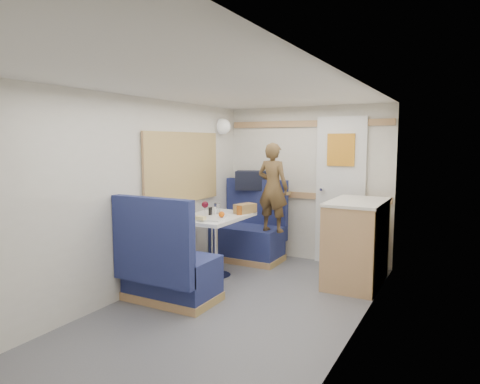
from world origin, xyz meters
The scene contains 27 objects.
floor centered at (0.00, 0.00, 0.00)m, with size 4.50×4.50×0.00m, color #515156.
ceiling centered at (0.00, 0.00, 2.00)m, with size 4.50×4.50×0.00m, color silver.
wall_back centered at (0.00, 2.25, 1.00)m, with size 2.20×0.02×2.00m, color silver.
wall_left centered at (-1.10, 0.00, 1.00)m, with size 0.02×4.50×2.00m, color silver.
wall_right centered at (1.10, 0.00, 1.00)m, with size 0.02×4.50×2.00m, color silver.
oak_trim_low centered at (0.00, 2.23, 0.85)m, with size 2.15×0.02×0.08m, color #A7884B.
oak_trim_high centered at (0.00, 2.23, 1.78)m, with size 2.15×0.02×0.08m, color #A7884B.
side_window centered at (-1.08, 1.00, 1.25)m, with size 0.04×1.30×0.72m, color #ADB599.
rear_door centered at (0.45, 2.22, 0.97)m, with size 0.62×0.12×1.86m.
dinette_table centered at (-0.65, 1.00, 0.57)m, with size 0.62×0.92×0.72m.
bench_far centered at (-0.65, 1.86, 0.30)m, with size 0.90×0.59×1.05m.
bench_near centered at (-0.65, 0.14, 0.30)m, with size 0.90×0.59×1.05m.
ledge centered at (-0.65, 2.12, 0.88)m, with size 0.90×0.14×0.04m, color #A7884B.
dome_light centered at (-1.04, 1.85, 1.75)m, with size 0.20×0.20×0.20m, color white.
galley_counter centered at (0.82, 1.55, 0.47)m, with size 0.57×0.92×0.92m.
person centered at (-0.24, 1.69, 0.99)m, with size 0.40×0.26×1.09m, color brown.
duffel_bag centered at (-0.68, 2.12, 1.03)m, with size 0.53×0.26×0.26m, color black.
tray centered at (-0.56, 0.80, 0.73)m, with size 0.26×0.35×0.02m, color silver.
orange_fruit centered at (-0.47, 0.85, 0.77)m, with size 0.07×0.07×0.07m, color #DE5009.
cheese_block centered at (-0.59, 0.62, 0.76)m, with size 0.10×0.06×0.04m, color #DBC17E.
wine_glass centered at (-0.72, 0.92, 0.84)m, with size 0.08×0.08×0.17m.
tumbler_left centered at (-0.88, 0.62, 0.77)m, with size 0.07×0.07×0.11m, color white.
tumbler_mid centered at (-0.71, 1.15, 0.78)m, with size 0.07×0.07×0.12m, color silver.
beer_glass centered at (-0.43, 1.17, 0.77)m, with size 0.07×0.07×0.10m, color #934815.
pepper_grinder centered at (-0.65, 0.92, 0.77)m, with size 0.04×0.04×0.10m, color black.
salt_grinder centered at (-0.67, 1.04, 0.76)m, with size 0.04×0.04×0.09m, color white.
bread_loaf centered at (-0.43, 1.32, 0.77)m, with size 0.14×0.26×0.11m, color olive.
Camera 1 is at (1.86, -3.06, 1.55)m, focal length 32.00 mm.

